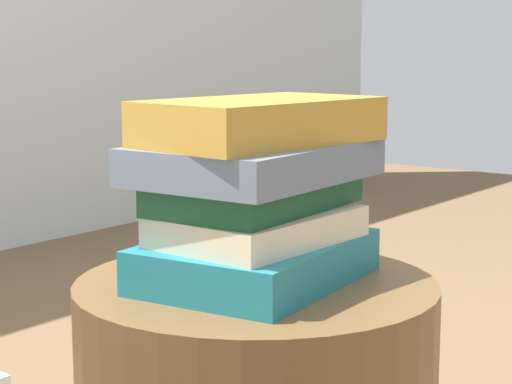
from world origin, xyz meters
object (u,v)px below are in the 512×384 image
at_px(book_cream, 258,226).
at_px(book_slate, 255,162).
at_px(book_teal, 255,261).
at_px(book_ochre, 262,121).
at_px(book_forest, 256,194).

xyz_separation_m(book_cream, book_slate, (0.01, 0.01, 0.07)).
xyz_separation_m(book_teal, book_cream, (-0.00, -0.01, 0.04)).
distance_m(book_slate, book_ochre, 0.05).
xyz_separation_m(book_teal, book_slate, (0.01, 0.01, 0.12)).
distance_m(book_forest, book_ochre, 0.09).
distance_m(book_teal, book_forest, 0.08).
xyz_separation_m(book_teal, book_forest, (0.01, 0.01, 0.08)).
bearing_deg(book_teal, book_slate, 30.60).
height_order(book_slate, book_ochre, book_ochre).
bearing_deg(book_forest, book_teal, -152.14).
height_order(book_cream, book_slate, book_slate).
distance_m(book_cream, book_slate, 0.08).
height_order(book_cream, book_ochre, book_ochre).
xyz_separation_m(book_teal, book_ochre, (0.01, -0.00, 0.17)).
height_order(book_cream, book_forest, book_forest).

